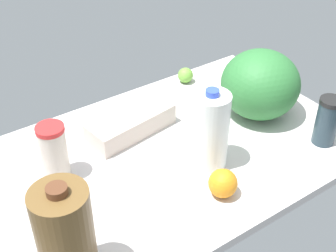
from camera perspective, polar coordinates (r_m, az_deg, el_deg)
name	(u,v)px	position (r cm, az deg, el deg)	size (l,w,h in cm)	color
countertop	(168,156)	(147.37, 0.00, -3.62)	(120.00, 76.00, 3.00)	silver
milk_jug	(210,130)	(135.54, 5.14, -0.53)	(11.04, 11.04, 25.80)	white
watermelon	(261,85)	(160.21, 11.27, 4.95)	(26.61, 26.61, 23.35)	#2E7336
chocolate_milk_jug	(66,237)	(106.69, -12.37, -13.08)	(12.84, 12.84, 27.99)	brown
tumbler_cup	(54,152)	(136.20, -13.74, -3.10)	(8.07, 8.07, 17.65)	beige
egg_carton	(131,124)	(152.98, -4.55, 0.28)	(29.51, 11.55, 6.95)	beige
shaker_bottle	(327,121)	(153.95, 18.82, 0.57)	(7.31, 7.31, 16.10)	#273A43
lime_near_front	(185,75)	(180.43, 2.14, 6.20)	(5.90, 5.90, 5.90)	#6CAE3D
orange_far_back	(248,68)	(185.14, 9.77, 6.97)	(8.57, 8.57, 8.57)	orange
orange_loose	(223,183)	(130.43, 6.70, -6.95)	(8.19, 8.19, 8.19)	orange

